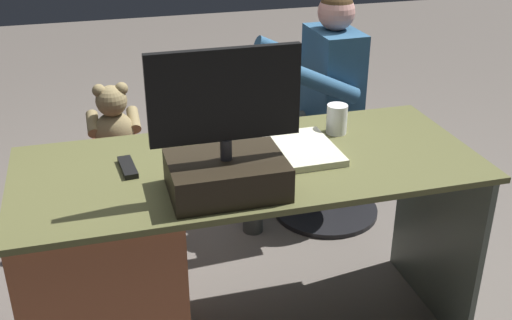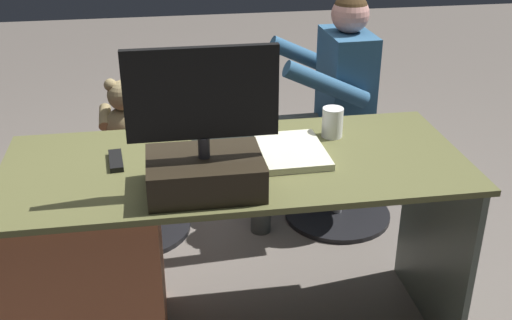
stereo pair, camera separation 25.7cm
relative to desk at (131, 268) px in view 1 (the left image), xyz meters
name	(u,v)px [view 1 (the left image)]	position (x,y,z in m)	size (l,w,h in m)	color
ground_plane	(227,274)	(-0.42, -0.40, -0.40)	(10.00, 10.00, 0.00)	#655C55
desk	(131,268)	(0.00, 0.00, 0.00)	(1.57, 0.67, 0.75)	brown
monitor	(226,156)	(-0.31, 0.18, 0.47)	(0.45, 0.26, 0.45)	black
keyboard	(262,145)	(-0.50, -0.10, 0.36)	(0.42, 0.14, 0.02)	black
computer_mouse	(185,154)	(-0.22, -0.08, 0.37)	(0.06, 0.10, 0.04)	#202627
cup	(337,119)	(-0.80, -0.15, 0.41)	(0.08, 0.08, 0.11)	white
tv_remote	(128,167)	(-0.02, -0.05, 0.36)	(0.04, 0.15, 0.02)	black
notebook_binder	(303,149)	(-0.62, -0.02, 0.37)	(0.22, 0.30, 0.02)	beige
office_chair_teddy	(121,191)	(-0.02, -0.83, -0.14)	(0.55, 0.55, 0.46)	black
teddy_bear	(114,122)	(-0.02, -0.84, 0.21)	(0.24, 0.24, 0.33)	#927E54
visitor_chair	(328,167)	(-1.05, -0.80, -0.14)	(0.54, 0.54, 0.46)	black
person	(312,94)	(-0.95, -0.80, 0.26)	(0.57, 0.48, 1.14)	#2F597D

